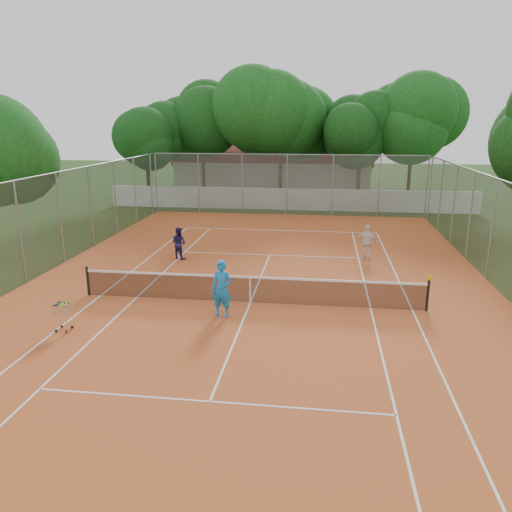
# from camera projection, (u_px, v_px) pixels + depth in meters

# --- Properties ---
(ground) EXTENTS (120.00, 120.00, 0.00)m
(ground) POSITION_uv_depth(u_px,v_px,m) (250.00, 303.00, 17.39)
(ground) COLOR #18340E
(ground) RESTS_ON ground
(court_pad) EXTENTS (18.00, 34.00, 0.02)m
(court_pad) POSITION_uv_depth(u_px,v_px,m) (250.00, 303.00, 17.39)
(court_pad) COLOR #BF5525
(court_pad) RESTS_ON ground
(court_lines) EXTENTS (10.98, 23.78, 0.01)m
(court_lines) POSITION_uv_depth(u_px,v_px,m) (250.00, 302.00, 17.39)
(court_lines) COLOR white
(court_lines) RESTS_ON court_pad
(tennis_net) EXTENTS (11.88, 0.10, 0.98)m
(tennis_net) POSITION_uv_depth(u_px,v_px,m) (250.00, 289.00, 17.26)
(tennis_net) COLOR black
(tennis_net) RESTS_ON court_pad
(perimeter_fence) EXTENTS (18.00, 34.00, 4.00)m
(perimeter_fence) POSITION_uv_depth(u_px,v_px,m) (250.00, 248.00, 16.86)
(perimeter_fence) COLOR slate
(perimeter_fence) RESTS_ON ground
(boundary_wall) EXTENTS (26.00, 0.30, 1.50)m
(boundary_wall) POSITION_uv_depth(u_px,v_px,m) (289.00, 199.00, 35.36)
(boundary_wall) COLOR white
(boundary_wall) RESTS_ON ground
(clubhouse) EXTENTS (16.40, 9.00, 4.40)m
(clubhouse) POSITION_uv_depth(u_px,v_px,m) (274.00, 166.00, 44.80)
(clubhouse) COLOR beige
(clubhouse) RESTS_ON ground
(tropical_trees) EXTENTS (29.00, 19.00, 10.00)m
(tropical_trees) POSITION_uv_depth(u_px,v_px,m) (292.00, 136.00, 37.11)
(tropical_trees) COLOR #0D3510
(tropical_trees) RESTS_ON ground
(player_near) EXTENTS (0.74, 0.55, 1.87)m
(player_near) POSITION_uv_depth(u_px,v_px,m) (222.00, 289.00, 15.93)
(player_near) COLOR #187CCE
(player_near) RESTS_ON court_pad
(player_far_left) EXTENTS (0.87, 0.79, 1.47)m
(player_far_left) POSITION_uv_depth(u_px,v_px,m) (179.00, 243.00, 22.73)
(player_far_left) COLOR #221C54
(player_far_left) RESTS_ON court_pad
(player_far_right) EXTENTS (1.01, 0.68, 1.59)m
(player_far_right) POSITION_uv_depth(u_px,v_px,m) (367.00, 242.00, 22.62)
(player_far_right) COLOR white
(player_far_right) RESTS_ON court_pad
(ball_hopper) EXTENTS (0.50, 0.50, 0.93)m
(ball_hopper) POSITION_uv_depth(u_px,v_px,m) (63.00, 316.00, 14.95)
(ball_hopper) COLOR silver
(ball_hopper) RESTS_ON court_pad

